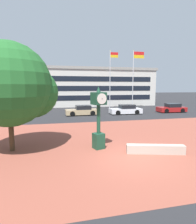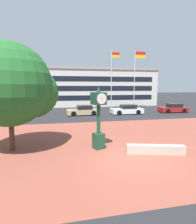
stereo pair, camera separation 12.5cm
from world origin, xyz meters
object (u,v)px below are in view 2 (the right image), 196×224
(civic_building, at_px, (89,87))
(street_lamp_post, at_px, (24,80))
(car_street_mid, at_px, (1,115))
(flagpole_primary, at_px, (112,76))
(street_clock, at_px, (99,117))
(car_street_distant, at_px, (83,111))
(plaza_tree, at_px, (14,87))
(car_street_far, at_px, (173,108))
(flagpole_secondary, at_px, (136,74))
(car_street_near, at_px, (127,110))

(civic_building, bearing_deg, street_lamp_post, -129.92)
(street_lamp_post, bearing_deg, car_street_mid, -109.57)
(flagpole_primary, relative_size, civic_building, 0.38)
(street_clock, bearing_deg, street_lamp_post, 94.29)
(street_clock, height_order, car_street_distant, street_clock)
(plaza_tree, xyz_separation_m, car_street_mid, (-3.94, 11.29, -3.16))
(car_street_far, bearing_deg, flagpole_primary, 59.75)
(car_street_mid, bearing_deg, street_lamp_post, -16.17)
(car_street_far, height_order, car_street_distant, same)
(flagpole_primary, distance_m, flagpole_secondary, 4.10)
(plaza_tree, xyz_separation_m, flagpole_primary, (11.05, 17.81, 1.61))
(car_street_distant, distance_m, flagpole_primary, 8.76)
(flagpole_secondary, bearing_deg, car_street_near, -123.01)
(car_street_near, height_order, flagpole_secondary, flagpole_secondary)
(street_lamp_post, bearing_deg, flagpole_primary, 5.95)
(car_street_near, bearing_deg, street_lamp_post, 74.68)
(plaza_tree, relative_size, car_street_mid, 1.36)
(car_street_distant, distance_m, street_lamp_post, 9.52)
(flagpole_primary, bearing_deg, plaza_tree, -121.82)
(car_street_far, height_order, flagpole_primary, flagpole_primary)
(street_clock, distance_m, flagpole_secondary, 21.72)
(car_street_near, xyz_separation_m, flagpole_primary, (-0.61, 5.32, 4.76))
(car_street_far, distance_m, flagpole_secondary, 8.24)
(flagpole_primary, xyz_separation_m, flagpole_secondary, (4.07, 0.00, 0.48))
(car_street_mid, relative_size, car_street_far, 1.11)
(car_street_far, distance_m, car_street_distant, 13.21)
(car_street_distant, relative_size, civic_building, 0.17)
(car_street_far, relative_size, car_street_distant, 0.97)
(flagpole_secondary, bearing_deg, car_street_distant, -152.08)
(car_street_far, xyz_separation_m, civic_building, (-9.47, 17.51, 3.10))
(street_clock, height_order, flagpole_secondary, flagpole_secondary)
(plaza_tree, bearing_deg, flagpole_secondary, 49.66)
(flagpole_primary, bearing_deg, car_street_near, -83.41)
(car_street_near, distance_m, car_street_distant, 6.01)
(car_street_near, relative_size, car_street_mid, 0.95)
(car_street_near, bearing_deg, car_street_far, -87.71)
(civic_building, distance_m, street_lamp_post, 17.98)
(street_clock, xyz_separation_m, street_lamp_post, (-6.86, 17.31, 2.77))
(car_street_mid, height_order, car_street_far, same)
(plaza_tree, distance_m, car_street_distant, 14.35)
(car_street_distant, bearing_deg, car_street_mid, 97.26)
(street_clock, relative_size, car_street_distant, 0.88)
(car_street_near, xyz_separation_m, civic_building, (-2.25, 17.72, 3.10))
(plaza_tree, bearing_deg, street_lamp_post, 97.30)
(plaza_tree, xyz_separation_m, flagpole_secondary, (15.12, 17.81, 2.09))
(street_clock, height_order, civic_building, civic_building)
(flagpole_primary, xyz_separation_m, civic_building, (-1.64, 12.40, -1.67))
(civic_building, bearing_deg, flagpole_primary, -82.48)
(plaza_tree, bearing_deg, car_street_near, 46.95)
(car_street_near, relative_size, car_street_far, 1.05)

